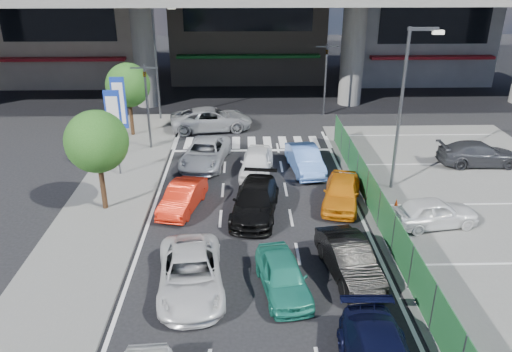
{
  "coord_description": "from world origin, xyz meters",
  "views": [
    {
      "loc": [
        -0.52,
        -16.89,
        10.9
      ],
      "look_at": [
        0.03,
        3.69,
        1.79
      ],
      "focal_mm": 35.0,
      "sensor_mm": 36.0,
      "label": 1
    }
  ],
  "objects_px": {
    "hatch_black_mid_right": "(349,259)",
    "crossing_wagon_silver": "(211,119)",
    "taxi_teal_mid": "(283,276)",
    "kei_truck_front_right": "(305,160)",
    "sedan_white_mid_left": "(191,274)",
    "taxi_orange_left": "(183,197)",
    "parked_sedan_dgrey": "(479,154)",
    "street_lamp_left": "(158,53)",
    "tree_near": "(97,142)",
    "taxi_orange_right": "(342,192)",
    "parked_sedan_white": "(434,212)",
    "sedan_white_front_mid": "(257,162)",
    "sedan_black_mid": "(255,201)",
    "traffic_light_right": "(326,62)",
    "street_lamp_right": "(405,97)",
    "tree_far": "(128,85)",
    "traffic_cone": "(396,205)",
    "traffic_light_left": "(146,86)",
    "signboard_near": "(114,121)",
    "wagon_silver_front_left": "(205,153)",
    "signboard_far": "(119,105)"
  },
  "relations": [
    {
      "from": "hatch_black_mid_right",
      "to": "crossing_wagon_silver",
      "type": "xyz_separation_m",
      "value": [
        -6.0,
        17.07,
        0.09
      ]
    },
    {
      "from": "taxi_teal_mid",
      "to": "kei_truck_front_right",
      "type": "bearing_deg",
      "value": 69.96
    },
    {
      "from": "sedan_white_mid_left",
      "to": "taxi_orange_left",
      "type": "xyz_separation_m",
      "value": [
        -0.95,
        6.2,
        -0.05
      ]
    },
    {
      "from": "parked_sedan_dgrey",
      "to": "taxi_orange_left",
      "type": "bearing_deg",
      "value": 107.52
    },
    {
      "from": "street_lamp_left",
      "to": "tree_near",
      "type": "distance_m",
      "value": 14.08
    },
    {
      "from": "kei_truck_front_right",
      "to": "crossing_wagon_silver",
      "type": "bearing_deg",
      "value": 119.93
    },
    {
      "from": "taxi_orange_right",
      "to": "parked_sedan_white",
      "type": "distance_m",
      "value": 4.23
    },
    {
      "from": "sedan_white_mid_left",
      "to": "sedan_white_front_mid",
      "type": "bearing_deg",
      "value": 69.69
    },
    {
      "from": "sedan_black_mid",
      "to": "sedan_white_front_mid",
      "type": "bearing_deg",
      "value": 95.94
    },
    {
      "from": "traffic_light_right",
      "to": "taxi_teal_mid",
      "type": "bearing_deg",
      "value": -102.38
    },
    {
      "from": "street_lamp_right",
      "to": "tree_near",
      "type": "height_order",
      "value": "street_lamp_right"
    },
    {
      "from": "tree_far",
      "to": "street_lamp_left",
      "type": "bearing_deg",
      "value": 67.16
    },
    {
      "from": "street_lamp_left",
      "to": "hatch_black_mid_right",
      "type": "bearing_deg",
      "value": -63.63
    },
    {
      "from": "sedan_white_front_mid",
      "to": "traffic_cone",
      "type": "relative_size",
      "value": 6.35
    },
    {
      "from": "tree_near",
      "to": "parked_sedan_white",
      "type": "bearing_deg",
      "value": -7.69
    },
    {
      "from": "traffic_light_left",
      "to": "signboard_near",
      "type": "bearing_deg",
      "value": -104.02
    },
    {
      "from": "street_lamp_left",
      "to": "sedan_black_mid",
      "type": "bearing_deg",
      "value": -66.65
    },
    {
      "from": "traffic_light_left",
      "to": "sedan_white_mid_left",
      "type": "distance_m",
      "value": 15.06
    },
    {
      "from": "tree_far",
      "to": "crossing_wagon_silver",
      "type": "xyz_separation_m",
      "value": [
        5.12,
        1.12,
        -2.62
      ]
    },
    {
      "from": "tree_far",
      "to": "taxi_teal_mid",
      "type": "distance_m",
      "value": 19.14
    },
    {
      "from": "kei_truck_front_right",
      "to": "crossing_wagon_silver",
      "type": "relative_size",
      "value": 0.76
    },
    {
      "from": "hatch_black_mid_right",
      "to": "taxi_orange_left",
      "type": "bearing_deg",
      "value": 131.42
    },
    {
      "from": "sedan_black_mid",
      "to": "wagon_silver_front_left",
      "type": "bearing_deg",
      "value": 121.89
    },
    {
      "from": "street_lamp_left",
      "to": "taxi_orange_left",
      "type": "relative_size",
      "value": 2.13
    },
    {
      "from": "traffic_light_right",
      "to": "tree_far",
      "type": "height_order",
      "value": "traffic_light_right"
    },
    {
      "from": "traffic_light_left",
      "to": "street_lamp_left",
      "type": "distance_m",
      "value": 6.06
    },
    {
      "from": "signboard_near",
      "to": "taxi_orange_right",
      "type": "distance_m",
      "value": 12.14
    },
    {
      "from": "traffic_light_right",
      "to": "sedan_black_mid",
      "type": "relative_size",
      "value": 1.09
    },
    {
      "from": "sedan_white_mid_left",
      "to": "taxi_orange_right",
      "type": "height_order",
      "value": "taxi_orange_right"
    },
    {
      "from": "sedan_white_mid_left",
      "to": "parked_sedan_white",
      "type": "xyz_separation_m",
      "value": [
        10.13,
        4.23,
        0.04
      ]
    },
    {
      "from": "tree_near",
      "to": "taxi_orange_left",
      "type": "xyz_separation_m",
      "value": [
        3.62,
        -0.02,
        -2.77
      ]
    },
    {
      "from": "signboard_far",
      "to": "wagon_silver_front_left",
      "type": "xyz_separation_m",
      "value": [
        4.9,
        -1.5,
        -2.39
      ]
    },
    {
      "from": "sedan_white_front_mid",
      "to": "tree_near",
      "type": "bearing_deg",
      "value": -143.76
    },
    {
      "from": "signboard_far",
      "to": "crossing_wagon_silver",
      "type": "bearing_deg",
      "value": 43.21
    },
    {
      "from": "crossing_wagon_silver",
      "to": "signboard_far",
      "type": "bearing_deg",
      "value": 124.34
    },
    {
      "from": "street_lamp_left",
      "to": "wagon_silver_front_left",
      "type": "distance_m",
      "value": 10.11
    },
    {
      "from": "signboard_far",
      "to": "hatch_black_mid_right",
      "type": "height_order",
      "value": "signboard_far"
    },
    {
      "from": "taxi_orange_left",
      "to": "signboard_far",
      "type": "bearing_deg",
      "value": 134.66
    },
    {
      "from": "signboard_near",
      "to": "crossing_wagon_silver",
      "type": "height_order",
      "value": "signboard_near"
    },
    {
      "from": "sedan_black_mid",
      "to": "crossing_wagon_silver",
      "type": "relative_size",
      "value": 0.87
    },
    {
      "from": "signboard_near",
      "to": "sedan_white_mid_left",
      "type": "relative_size",
      "value": 0.97
    },
    {
      "from": "parked_sedan_white",
      "to": "street_lamp_right",
      "type": "bearing_deg",
      "value": -1.78
    },
    {
      "from": "street_lamp_left",
      "to": "parked_sedan_dgrey",
      "type": "distance_m",
      "value": 21.49
    },
    {
      "from": "traffic_light_right",
      "to": "signboard_near",
      "type": "relative_size",
      "value": 1.11
    },
    {
      "from": "sedan_white_mid_left",
      "to": "parked_sedan_white",
      "type": "height_order",
      "value": "parked_sedan_white"
    },
    {
      "from": "traffic_light_left",
      "to": "taxi_teal_mid",
      "type": "height_order",
      "value": "traffic_light_left"
    },
    {
      "from": "signboard_far",
      "to": "crossing_wagon_silver",
      "type": "relative_size",
      "value": 0.86
    },
    {
      "from": "street_lamp_right",
      "to": "taxi_orange_right",
      "type": "xyz_separation_m",
      "value": [
        -3.08,
        -1.78,
        -4.08
      ]
    },
    {
      "from": "wagon_silver_front_left",
      "to": "kei_truck_front_right",
      "type": "distance_m",
      "value": 5.65
    },
    {
      "from": "traffic_light_left",
      "to": "parked_sedan_white",
      "type": "distance_m",
      "value": 17.41
    }
  ]
}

